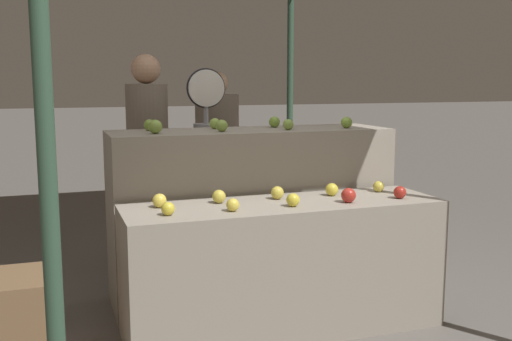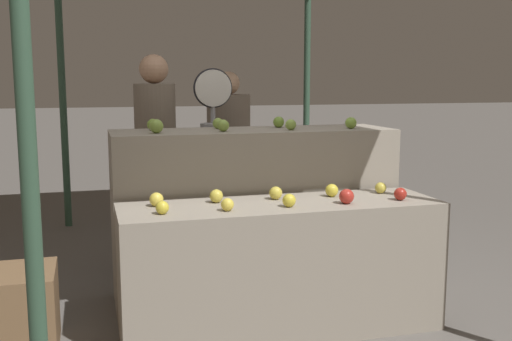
# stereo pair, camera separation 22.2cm
# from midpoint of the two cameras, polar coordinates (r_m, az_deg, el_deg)

# --- Properties ---
(ground_plane) EXTENTS (60.00, 60.00, 0.00)m
(ground_plane) POSITION_cam_midpoint_polar(r_m,az_deg,el_deg) (3.70, 0.86, -14.85)
(ground_plane) COLOR #66605B
(display_counter_front) EXTENTS (1.87, 0.55, 0.77)m
(display_counter_front) POSITION_cam_midpoint_polar(r_m,az_deg,el_deg) (3.56, 0.87, -9.17)
(display_counter_front) COLOR gray
(display_counter_front) RESTS_ON ground_plane
(display_counter_back) EXTENTS (1.87, 0.55, 1.15)m
(display_counter_back) POSITION_cam_midpoint_polar(r_m,az_deg,el_deg) (4.06, -2.05, -4.17)
(display_counter_back) COLOR gray
(display_counter_back) RESTS_ON ground_plane
(apple_front_0) EXTENTS (0.07, 0.07, 0.07)m
(apple_front_0) POSITION_cam_midpoint_polar(r_m,az_deg,el_deg) (3.19, -10.37, -3.61)
(apple_front_0) COLOR gold
(apple_front_0) RESTS_ON display_counter_front
(apple_front_1) EXTENTS (0.07, 0.07, 0.07)m
(apple_front_1) POSITION_cam_midpoint_polar(r_m,az_deg,el_deg) (3.24, -4.20, -3.30)
(apple_front_1) COLOR yellow
(apple_front_1) RESTS_ON display_counter_front
(apple_front_2) EXTENTS (0.08, 0.08, 0.08)m
(apple_front_2) POSITION_cam_midpoint_polar(r_m,az_deg,el_deg) (3.36, 1.65, -2.83)
(apple_front_2) COLOR gold
(apple_front_2) RESTS_ON display_counter_front
(apple_front_3) EXTENTS (0.09, 0.09, 0.09)m
(apple_front_3) POSITION_cam_midpoint_polar(r_m,az_deg,el_deg) (3.49, 7.01, -2.37)
(apple_front_3) COLOR #B72D23
(apple_front_3) RESTS_ON display_counter_front
(apple_front_4) EXTENTS (0.08, 0.08, 0.08)m
(apple_front_4) POSITION_cam_midpoint_polar(r_m,az_deg,el_deg) (3.66, 11.86, -2.05)
(apple_front_4) COLOR #AD281E
(apple_front_4) RESTS_ON display_counter_front
(apple_front_5) EXTENTS (0.08, 0.08, 0.08)m
(apple_front_5) POSITION_cam_midpoint_polar(r_m,az_deg,el_deg) (3.39, -11.04, -2.85)
(apple_front_5) COLOR yellow
(apple_front_5) RESTS_ON display_counter_front
(apple_front_6) EXTENTS (0.08, 0.08, 0.08)m
(apple_front_6) POSITION_cam_midpoint_polar(r_m,az_deg,el_deg) (3.46, -5.39, -2.49)
(apple_front_6) COLOR gold
(apple_front_6) RESTS_ON display_counter_front
(apple_front_7) EXTENTS (0.08, 0.08, 0.08)m
(apple_front_7) POSITION_cam_midpoint_polar(r_m,az_deg,el_deg) (3.56, 0.25, -2.14)
(apple_front_7) COLOR gold
(apple_front_7) RESTS_ON display_counter_front
(apple_front_8) EXTENTS (0.08, 0.08, 0.08)m
(apple_front_8) POSITION_cam_midpoint_polar(r_m,az_deg,el_deg) (3.68, 5.53, -1.82)
(apple_front_8) COLOR gold
(apple_front_8) RESTS_ON display_counter_front
(apple_front_9) EXTENTS (0.07, 0.07, 0.07)m
(apple_front_9) POSITION_cam_midpoint_polar(r_m,az_deg,el_deg) (3.85, 9.98, -1.52)
(apple_front_9) COLOR gold
(apple_front_9) RESTS_ON display_counter_front
(apple_back_0) EXTENTS (0.09, 0.09, 0.09)m
(apple_back_0) POSITION_cam_midpoint_polar(r_m,az_deg,el_deg) (3.73, -11.27, 4.11)
(apple_back_0) COLOR #8EB247
(apple_back_0) RESTS_ON display_counter_back
(apple_back_1) EXTENTS (0.08, 0.08, 0.08)m
(apple_back_1) POSITION_cam_midpoint_polar(r_m,az_deg,el_deg) (3.81, -4.96, 4.27)
(apple_back_1) COLOR #8EB247
(apple_back_1) RESTS_ON display_counter_back
(apple_back_2) EXTENTS (0.07, 0.07, 0.07)m
(apple_back_2) POSITION_cam_midpoint_polar(r_m,az_deg,el_deg) (3.94, 1.46, 4.40)
(apple_back_2) COLOR #8EB247
(apple_back_2) RESTS_ON display_counter_back
(apple_back_3) EXTENTS (0.08, 0.08, 0.08)m
(apple_back_3) POSITION_cam_midpoint_polar(r_m,az_deg,el_deg) (4.10, 7.08, 4.55)
(apple_back_3) COLOR #84AD3D
(apple_back_3) RESTS_ON display_counter_back
(apple_back_4) EXTENTS (0.08, 0.08, 0.08)m
(apple_back_4) POSITION_cam_midpoint_polar(r_m,az_deg,el_deg) (3.94, -11.71, 4.25)
(apple_back_4) COLOR #84AD3D
(apple_back_4) RESTS_ON display_counter_back
(apple_back_5) EXTENTS (0.07, 0.07, 0.07)m
(apple_back_5) POSITION_cam_midpoint_polar(r_m,az_deg,el_deg) (4.02, -5.54, 4.46)
(apple_back_5) COLOR #8EB247
(apple_back_5) RESTS_ON display_counter_back
(apple_back_6) EXTENTS (0.08, 0.08, 0.08)m
(apple_back_6) POSITION_cam_midpoint_polar(r_m,az_deg,el_deg) (4.14, 0.22, 4.64)
(apple_back_6) COLOR #7AA338
(apple_back_6) RESTS_ON display_counter_back
(produce_scale) EXTENTS (0.29, 0.20, 1.56)m
(produce_scale) POSITION_cam_midpoint_polar(r_m,az_deg,el_deg) (4.50, -6.16, 4.33)
(produce_scale) COLOR #99999E
(produce_scale) RESTS_ON ground_plane
(person_vendor_at_scale) EXTENTS (0.31, 0.31, 1.66)m
(person_vendor_at_scale) POSITION_cam_midpoint_polar(r_m,az_deg,el_deg) (4.60, -11.64, 2.21)
(person_vendor_at_scale) COLOR #2D2D38
(person_vendor_at_scale) RESTS_ON ground_plane
(person_customer_left) EXTENTS (0.42, 0.42, 1.55)m
(person_customer_left) POSITION_cam_midpoint_polar(r_m,az_deg,el_deg) (5.37, -4.90, 2.25)
(person_customer_left) COLOR #2D2D38
(person_customer_left) RESTS_ON ground_plane
(wooden_crate_side) EXTENTS (0.45, 0.45, 0.45)m
(wooden_crate_side) POSITION_cam_midpoint_polar(r_m,az_deg,el_deg) (3.54, -23.74, -12.72)
(wooden_crate_side) COLOR brown
(wooden_crate_side) RESTS_ON ground_plane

